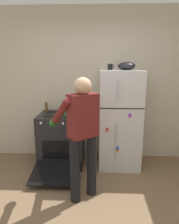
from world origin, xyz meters
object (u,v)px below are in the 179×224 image
Objects in this scene: coffee_mug at (110,67)px; mixing_bowl at (127,66)px; refrigerator at (120,119)px; pepper_mill at (46,107)px; red_pot at (70,112)px; stove_range at (62,140)px; person_cook at (81,128)px.

mixing_bowl is at bearing -10.99° from coffee_mug.
refrigerator is 5.79× the size of mixing_bowl.
coffee_mug reaches higher than pepper_mill.
pepper_mill reaches higher than red_pot.
red_pot is (0.16, -0.03, 0.51)m from stove_range.
coffee_mug is 1.34m from pepper_mill.
coffee_mug is at bearing 164.16° from refrigerator.
person_cook is (-0.57, -0.94, 0.14)m from refrigerator.
pepper_mill reaches higher than stove_range.
mixing_bowl is (0.26, -0.05, 0.02)m from coffee_mug.
red_pot reaches higher than stove_range.
refrigerator is 14.65× the size of coffee_mug.
person_cook is at bearing -65.02° from stove_range.
refrigerator is 4.52× the size of red_pot.
stove_range is 1.50m from coffee_mug.
mixing_bowl reaches higher than coffee_mug.
mixing_bowl is at bearing 3.10° from red_pot.
person_cook is (0.43, -0.93, 0.52)m from stove_range.
refrigerator is at bearing -8.75° from pepper_mill.
coffee_mug is 0.26m from mixing_bowl.
person_cook is at bearing -124.50° from mixing_bowl.
pepper_mill is (-1.30, 0.20, 0.16)m from refrigerator.
stove_range is at bearing -179.06° from mixing_bowl.
coffee_mug reaches higher than red_pot.
person_cook is 1.37m from mixing_bowl.
person_cook is 1.36m from pepper_mill.
red_pot is (-0.27, 0.90, -0.01)m from person_cook.
stove_range is at bearing -179.01° from refrigerator.
coffee_mug is at bearing 169.01° from mixing_bowl.
stove_range is (-1.00, -0.02, -0.38)m from refrigerator.
pepper_mill is at bearing 151.48° from red_pot.
red_pot is at bearing -11.42° from stove_range.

